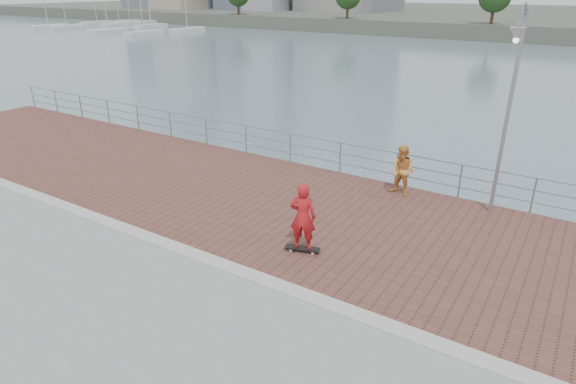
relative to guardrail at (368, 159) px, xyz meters
The scene contains 9 objects.
water 7.50m from the guardrail, 90.00° to the right, with size 400.00×400.00×0.00m, color slate.
brick_lane 3.47m from the guardrail, 90.00° to the right, with size 40.00×6.80×0.02m, color brown.
curb 7.03m from the guardrail, 90.00° to the right, with size 40.00×0.40×0.06m, color #B7B5AD.
guardrail is the anchor object (origin of this frame).
street_lamp 5.30m from the guardrail, 12.26° to the right, with size 0.40×1.16×5.46m.
skateboard 5.51m from the guardrail, 82.68° to the right, with size 0.89×0.48×0.10m.
skateboarder 5.48m from the guardrail, 82.68° to the right, with size 0.63×0.41×1.72m, color red.
bystander 1.68m from the guardrail, 26.84° to the right, with size 0.77×0.60×1.59m, color #EA9A45.
marina 96.68m from the guardrail, 145.23° to the left, with size 31.82×28.61×11.52m.
Camera 1 is at (5.97, -7.37, 6.08)m, focal length 30.00 mm.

